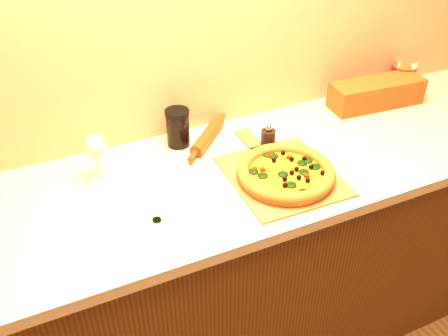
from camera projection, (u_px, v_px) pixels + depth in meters
cabinet at (223, 270)px, 1.96m from camera, size 2.80×0.65×0.86m
countertop at (223, 178)px, 1.70m from camera, size 2.84×0.68×0.04m
pizza_peel at (280, 173)px, 1.68m from camera, size 0.35×0.52×0.01m
pizza at (286, 173)px, 1.64m from camera, size 0.32×0.32×0.05m
bottle_cap at (157, 220)px, 1.49m from camera, size 0.03×0.03×0.01m
pepper_grinder at (268, 139)px, 1.79m from camera, size 0.05×0.05×0.10m
rolling_pin at (208, 136)px, 1.84m from camera, size 0.25×0.26×0.05m
coffee_canister at (403, 74)px, 2.16m from camera, size 0.11×0.11×0.14m
bread_bag at (376, 93)px, 2.06m from camera, size 0.40×0.16×0.11m
wine_glass at (95, 148)px, 1.60m from camera, size 0.07×0.07×0.17m
dark_jar at (178, 128)px, 1.80m from camera, size 0.09×0.09×0.14m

